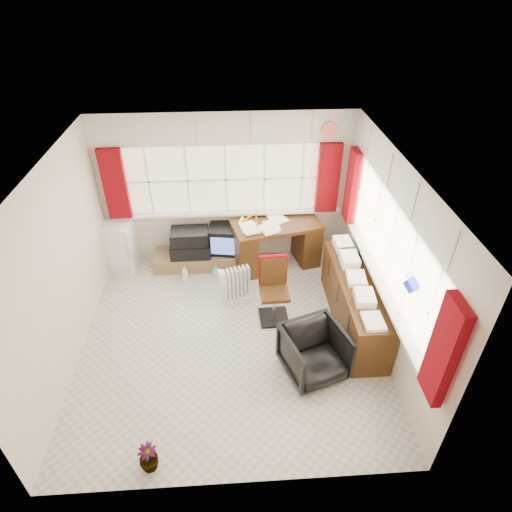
{
  "coord_description": "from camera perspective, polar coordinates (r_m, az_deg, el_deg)",
  "views": [
    {
      "loc": [
        0.07,
        -4.19,
        4.34
      ],
      "look_at": [
        0.38,
        0.55,
        0.97
      ],
      "focal_mm": 30.0,
      "sensor_mm": 36.0,
      "label": 1
    }
  ],
  "objects": [
    {
      "name": "desk_lamp",
      "position": [
        6.51,
        0.05,
        5.26
      ],
      "size": [
        0.14,
        0.12,
        0.39
      ],
      "color": "yellow",
      "rests_on": "desk"
    },
    {
      "name": "hifi_stack",
      "position": [
        7.07,
        -8.77,
        1.74
      ],
      "size": [
        0.66,
        0.42,
        0.47
      ],
      "color": "black",
      "rests_on": "tv_bench"
    },
    {
      "name": "curtains",
      "position": [
        5.93,
        5.08,
        6.08
      ],
      "size": [
        3.83,
        3.83,
        1.15
      ],
      "color": "maroon",
      "rests_on": "room_walls"
    },
    {
      "name": "credenza",
      "position": [
        6.13,
        13.0,
        -5.85
      ],
      "size": [
        0.5,
        2.0,
        0.85
      ],
      "color": "#472C10",
      "rests_on": "ground"
    },
    {
      "name": "office_chair",
      "position": [
        5.43,
        7.78,
        -12.64
      ],
      "size": [
        0.91,
        0.92,
        0.67
      ],
      "primitive_type": "imported",
      "rotation": [
        0.0,
        0.0,
        0.33
      ],
      "color": "black",
      "rests_on": "ground"
    },
    {
      "name": "room_walls",
      "position": [
        5.06,
        -3.86,
        1.11
      ],
      "size": [
        4.0,
        4.0,
        4.0
      ],
      "color": "beige",
      "rests_on": "ground"
    },
    {
      "name": "mini_fridge",
      "position": [
        7.4,
        -17.73,
        1.42
      ],
      "size": [
        0.54,
        0.55,
        0.83
      ],
      "color": "white",
      "rests_on": "ground"
    },
    {
      "name": "flower_vase",
      "position": [
        4.9,
        -14.17,
        -24.59
      ],
      "size": [
        0.21,
        0.21,
        0.36
      ],
      "primitive_type": "imported",
      "rotation": [
        0.0,
        0.0,
        -0.07
      ],
      "color": "black",
      "rests_on": "ground"
    },
    {
      "name": "spray_bottle_a",
      "position": [
        6.98,
        -9.44,
        -2.31
      ],
      "size": [
        0.12,
        0.12,
        0.27
      ],
      "primitive_type": "imported",
      "rotation": [
        0.0,
        0.0,
        -0.15
      ],
      "color": "white",
      "rests_on": "ground"
    },
    {
      "name": "window_back",
      "position": [
        7.01,
        -3.83,
        6.27
      ],
      "size": [
        3.7,
        0.12,
        3.6
      ],
      "color": "beige",
      "rests_on": "room_walls"
    },
    {
      "name": "window_right",
      "position": [
        5.71,
        16.29,
        -2.84
      ],
      "size": [
        0.12,
        3.7,
        3.6
      ],
      "color": "beige",
      "rests_on": "room_walls"
    },
    {
      "name": "task_chair",
      "position": [
        6.03,
        2.35,
        -4.0
      ],
      "size": [
        0.42,
        0.45,
        0.98
      ],
      "color": "black",
      "rests_on": "ground"
    },
    {
      "name": "ground",
      "position": [
        6.03,
        -3.3,
        -10.77
      ],
      "size": [
        4.0,
        4.0,
        0.0
      ],
      "primitive_type": "plane",
      "color": "beige",
      "rests_on": "ground"
    },
    {
      "name": "desk",
      "position": [
        7.07,
        2.67,
        1.89
      ],
      "size": [
        1.53,
        1.0,
        0.85
      ],
      "color": "#472C10",
      "rests_on": "ground"
    },
    {
      "name": "tv_bench",
      "position": [
        7.28,
        -7.89,
        -0.42
      ],
      "size": [
        1.4,
        0.5,
        0.25
      ],
      "primitive_type": "cube",
      "color": "olive",
      "rests_on": "ground"
    },
    {
      "name": "crt_tv",
      "position": [
        7.12,
        -4.2,
        2.35
      ],
      "size": [
        0.57,
        0.54,
        0.46
      ],
      "color": "black",
      "rests_on": "tv_bench"
    },
    {
      "name": "overhead_cabinets",
      "position": [
        5.65,
        6.0,
        13.42
      ],
      "size": [
        3.98,
        3.98,
        0.48
      ],
      "color": "beige",
      "rests_on": "room_walls"
    },
    {
      "name": "spray_bottle_b",
      "position": [
        7.04,
        -5.34,
        -1.93
      ],
      "size": [
        0.11,
        0.11,
        0.19
      ],
      "primitive_type": "imported",
      "rotation": [
        0.0,
        0.0,
        -0.27
      ],
      "color": "#96E0DD",
      "rests_on": "ground"
    },
    {
      "name": "file_tray",
      "position": [
        6.4,
        12.21,
        0.93
      ],
      "size": [
        0.35,
        0.4,
        0.11
      ],
      "primitive_type": "cube",
      "rotation": [
        0.0,
        0.0,
        0.3
      ],
      "color": "black",
      "rests_on": "credenza"
    },
    {
      "name": "radiator",
      "position": [
        6.41,
        -2.62,
        -4.33
      ],
      "size": [
        0.44,
        0.28,
        0.62
      ],
      "color": "white",
      "rests_on": "ground"
    }
  ]
}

